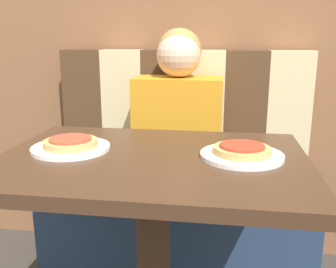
{
  "coord_description": "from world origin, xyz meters",
  "views": [
    {
      "loc": [
        0.19,
        -0.97,
        1.08
      ],
      "look_at": [
        0.0,
        0.3,
        0.76
      ],
      "focal_mm": 40.0,
      "sensor_mm": 36.0,
      "label": 1
    }
  ],
  "objects": [
    {
      "name": "booth_seat",
      "position": [
        0.0,
        0.59,
        0.23
      ],
      "size": [
        1.16,
        0.47,
        0.47
      ],
      "color": "navy",
      "rests_on": "ground_plane"
    },
    {
      "name": "booth_backrest",
      "position": [
        0.0,
        0.78,
        0.75
      ],
      "size": [
        1.16,
        0.1,
        0.56
      ],
      "color": "#4C331E",
      "rests_on": "booth_seat"
    },
    {
      "name": "dining_table",
      "position": [
        0.0,
        0.0,
        0.64
      ],
      "size": [
        0.85,
        0.61,
        0.77
      ],
      "color": "#422B1C",
      "rests_on": "ground_plane"
    },
    {
      "name": "person",
      "position": [
        0.0,
        0.6,
        0.78
      ],
      "size": [
        0.37,
        0.22,
        0.66
      ],
      "color": "orange",
      "rests_on": "booth_seat"
    },
    {
      "name": "plate_left",
      "position": [
        -0.24,
        0.02,
        0.77
      ],
      "size": [
        0.23,
        0.23,
        0.01
      ],
      "color": "white",
      "rests_on": "dining_table"
    },
    {
      "name": "plate_right",
      "position": [
        0.24,
        0.02,
        0.77
      ],
      "size": [
        0.23,
        0.23,
        0.01
      ],
      "color": "white",
      "rests_on": "dining_table"
    },
    {
      "name": "pizza_left",
      "position": [
        -0.24,
        0.02,
        0.79
      ],
      "size": [
        0.15,
        0.15,
        0.02
      ],
      "color": "tan",
      "rests_on": "plate_left"
    },
    {
      "name": "pizza_right",
      "position": [
        0.24,
        0.02,
        0.79
      ],
      "size": [
        0.15,
        0.15,
        0.02
      ],
      "color": "tan",
      "rests_on": "plate_right"
    }
  ]
}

